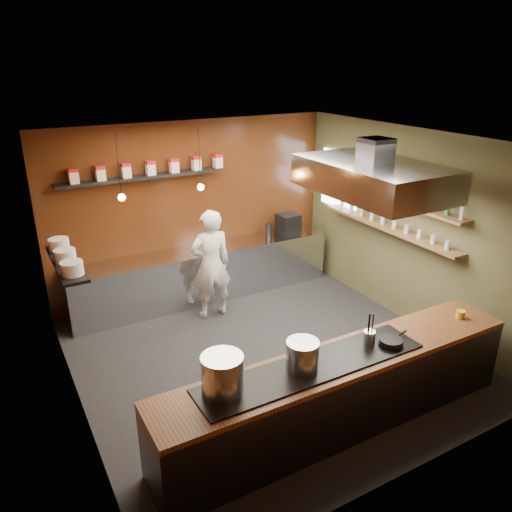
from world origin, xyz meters
TOP-DOWN VIEW (x-y plane):
  - floor at (0.00, 0.00)m, footprint 5.00×5.00m
  - back_wall at (0.00, 2.50)m, footprint 5.00×0.00m
  - left_wall at (-2.50, 0.00)m, footprint 0.00×5.00m
  - right_wall at (2.50, 0.00)m, footprint 0.00×5.00m
  - ceiling at (0.00, 0.00)m, footprint 5.00×5.00m
  - window_pane at (2.45, 1.70)m, footprint 0.00×1.00m
  - prep_counter at (0.00, 2.17)m, footprint 4.60×0.65m
  - pass_counter at (-0.00, -1.60)m, footprint 4.40×0.72m
  - tin_shelf at (-0.90, 2.36)m, footprint 2.60×0.26m
  - plate_shelf at (-2.34, 1.00)m, footprint 0.30×1.40m
  - bottle_shelf_upper at (2.34, 0.30)m, footprint 0.26×2.80m
  - bottle_shelf_lower at (2.34, 0.30)m, footprint 0.26×2.80m
  - extractor_hood at (1.30, -0.40)m, footprint 1.20×2.00m
  - pendant_left at (-1.40, 1.70)m, footprint 0.10×0.10m
  - pendant_right at (-0.20, 1.70)m, footprint 0.10×0.10m
  - storage_tins at (-0.75, 2.36)m, footprint 2.43×0.13m
  - plate_stacks at (-2.34, 1.00)m, footprint 0.26×1.16m
  - bottles at (2.34, 0.30)m, footprint 0.06×2.66m
  - wine_glasses at (2.34, 0.30)m, footprint 0.07×2.37m
  - stockpot_large at (-1.41, -1.53)m, footprint 0.52×0.52m
  - stockpot_small at (-0.53, -1.58)m, footprint 0.44×0.44m
  - utensil_crock at (0.38, -1.56)m, footprint 0.16×0.16m
  - frying_pan at (0.60, -1.68)m, footprint 0.44×0.28m
  - butter_jar at (1.81, -1.62)m, footprint 0.14×0.14m
  - espresso_machine at (1.69, 2.16)m, footprint 0.38×0.36m
  - chef at (-0.16, 1.52)m, footprint 0.69×0.49m

SIDE VIEW (x-z plane):
  - floor at x=0.00m, z-range 0.00..0.00m
  - prep_counter at x=0.00m, z-range 0.00..0.90m
  - pass_counter at x=0.00m, z-range 0.00..0.94m
  - chef at x=-0.16m, z-range 0.00..1.79m
  - butter_jar at x=1.81m, z-range 0.92..1.02m
  - frying_pan at x=0.60m, z-range 0.94..1.01m
  - utensil_crock at x=0.38m, z-range 0.94..1.11m
  - espresso_machine at x=1.69m, z-range 0.90..1.26m
  - stockpot_small at x=-0.53m, z-range 0.94..1.26m
  - stockpot_large at x=-1.41m, z-range 0.94..1.34m
  - bottle_shelf_lower at x=2.34m, z-range 1.43..1.47m
  - back_wall at x=0.00m, z-range -1.00..4.00m
  - left_wall at x=-2.50m, z-range -1.00..4.00m
  - right_wall at x=2.50m, z-range -1.00..4.00m
  - wine_glasses at x=2.34m, z-range 1.47..1.60m
  - plate_shelf at x=-2.34m, z-range 1.53..1.57m
  - plate_stacks at x=-2.34m, z-range 1.57..1.73m
  - window_pane at x=2.45m, z-range 1.40..2.40m
  - bottle_shelf_upper at x=2.34m, z-range 1.90..1.94m
  - bottles at x=2.34m, z-range 1.94..2.18m
  - pendant_left at x=-1.40m, z-range 1.68..2.63m
  - pendant_right at x=-0.20m, z-range 1.68..2.63m
  - tin_shelf at x=-0.90m, z-range 2.18..2.22m
  - storage_tins at x=-0.75m, z-range 2.22..2.44m
  - extractor_hood at x=1.30m, z-range 2.15..2.87m
  - ceiling at x=0.00m, z-range 3.00..3.00m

